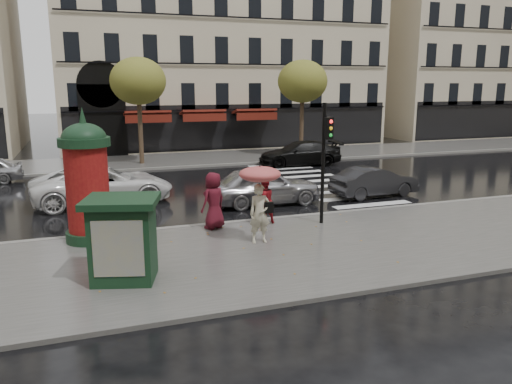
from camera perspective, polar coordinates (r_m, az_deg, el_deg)
name	(u,v)px	position (r m, az deg, el deg)	size (l,w,h in m)	color
ground	(276,248)	(15.70, 2.25, -6.45)	(160.00, 160.00, 0.00)	black
near_sidewalk	(282,251)	(15.24, 2.95, -6.80)	(90.00, 7.00, 0.12)	#474744
far_sidewalk	(171,160)	(33.65, -9.69, 3.59)	(90.00, 6.00, 0.12)	#474744
near_kerb	(246,222)	(18.38, -1.17, -3.41)	(90.00, 0.25, 0.14)	slate
far_kerb	(179,167)	(30.73, -8.74, 2.83)	(90.00, 0.25, 0.14)	slate
zebra_crossing	(315,181)	(26.57, 6.73, 1.27)	(3.60, 11.75, 0.01)	silver
bldg_far_corner	(214,9)	(45.73, -4.83, 20.12)	(26.00, 14.00, 22.90)	#B7A88C
bldg_far_right	(475,22)	(59.32, 23.76, 17.36)	(24.00, 14.00, 22.90)	#B7A88C
tree_far_left	(138,81)	(32.01, -13.33, 12.19)	(3.40, 3.40, 6.64)	#38281C
tree_far_right	(302,82)	(34.96, 5.33, 12.44)	(3.40, 3.40, 6.64)	#38281C
woman_umbrella	(260,191)	(15.47, 0.45, 0.09)	(1.30, 1.30, 2.51)	beige
woman_red	(264,201)	(17.76, 0.91, -1.01)	(0.81, 0.63, 1.67)	maroon
man_burgundy	(214,201)	(17.19, -4.87, -0.99)	(0.96, 0.63, 1.97)	#4D0F1A
morris_column	(87,178)	(16.48, -18.77, 1.51)	(1.57, 1.57, 4.23)	black
traffic_light	(325,152)	(17.63, 7.89, 4.58)	(0.31, 0.42, 4.28)	black
newsstand	(123,238)	(13.06, -14.94, -5.12)	(2.13, 1.94, 2.15)	black
car_silver	(264,186)	(21.14, 0.92, 0.74)	(1.92, 4.77, 1.62)	#9D9DA1
car_darkgrey	(374,182)	(23.34, 13.38, 1.17)	(1.43, 4.10, 1.35)	black
car_white	(103,185)	(22.27, -17.09, 0.79)	(2.70, 5.85, 1.63)	white
car_black	(300,153)	(31.55, 5.03, 4.43)	(2.12, 5.20, 1.51)	black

